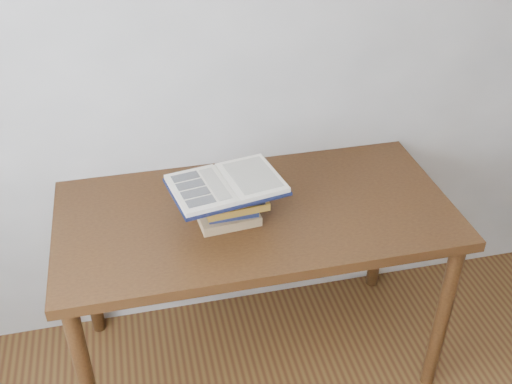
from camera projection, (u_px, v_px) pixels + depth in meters
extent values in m
cube|color=silver|center=(236.00, 51.00, 2.30)|extent=(3.50, 0.04, 2.60)
cube|color=#442911|center=(256.00, 214.00, 2.29)|extent=(1.51, 0.75, 0.04)
cylinder|color=#442911|center=(87.00, 382.00, 2.14)|extent=(0.06, 0.06, 0.76)
cylinder|color=#442911|center=(442.00, 318.00, 2.39)|extent=(0.06, 0.06, 0.76)
cylinder|color=#442911|center=(87.00, 267.00, 2.65)|extent=(0.06, 0.06, 0.76)
cylinder|color=#442911|center=(380.00, 224.00, 2.90)|extent=(0.06, 0.06, 0.76)
cube|color=#A18B53|center=(228.00, 216.00, 2.22)|extent=(0.23, 0.17, 0.04)
cube|color=#18194A|center=(230.00, 206.00, 2.21)|extent=(0.19, 0.15, 0.03)
cube|color=#B87029|center=(233.00, 199.00, 2.20)|extent=(0.25, 0.20, 0.03)
cube|color=black|center=(232.00, 192.00, 2.18)|extent=(0.23, 0.17, 0.03)
cube|color=maroon|center=(227.00, 188.00, 2.15)|extent=(0.23, 0.19, 0.03)
cube|color=black|center=(226.00, 187.00, 2.13)|extent=(0.43, 0.34, 0.01)
cube|color=beige|center=(200.00, 190.00, 2.09)|extent=(0.23, 0.29, 0.02)
cube|color=beige|center=(252.00, 177.00, 2.15)|extent=(0.23, 0.29, 0.02)
cylinder|color=beige|center=(226.00, 184.00, 2.12)|extent=(0.06, 0.26, 0.01)
cube|color=black|center=(185.00, 177.00, 2.14)|extent=(0.10, 0.06, 0.00)
cube|color=black|center=(190.00, 185.00, 2.09)|extent=(0.10, 0.06, 0.00)
cube|color=black|center=(195.00, 193.00, 2.05)|extent=(0.10, 0.06, 0.00)
cube|color=black|center=(201.00, 201.00, 2.01)|extent=(0.10, 0.06, 0.00)
cube|color=beige|center=(215.00, 184.00, 2.10)|extent=(0.09, 0.22, 0.00)
cube|color=beige|center=(253.00, 175.00, 2.15)|extent=(0.19, 0.24, 0.00)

